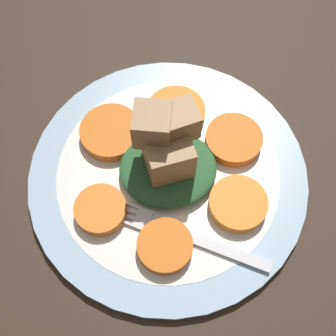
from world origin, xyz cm
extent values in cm
cube|color=#38281E|center=(0.00, 0.00, 1.00)|extent=(120.00, 120.00, 2.00)
cylinder|color=#99B7D1|center=(0.00, 0.00, 2.50)|extent=(30.80, 30.80, 1.00)
cylinder|color=white|center=(0.00, 0.00, 2.55)|extent=(24.64, 24.64, 1.00)
cylinder|color=orange|center=(7.13, -4.32, 3.74)|extent=(6.15, 6.15, 1.28)
cylinder|color=orange|center=(7.58, 3.40, 3.74)|extent=(6.45, 6.45, 1.28)
cylinder|color=orange|center=(1.30, 7.35, 3.74)|extent=(6.85, 6.85, 1.28)
cylinder|color=orange|center=(-6.26, 5.04, 3.74)|extent=(7.02, 7.02, 1.28)
cylinder|color=orange|center=(-7.23, -4.29, 3.74)|extent=(5.44, 5.44, 1.28)
cylinder|color=orange|center=(-0.72, -8.48, 3.74)|extent=(5.63, 5.63, 1.28)
ellipsoid|color=#2D6033|center=(0.00, 0.00, 4.10)|extent=(10.56, 9.50, 2.01)
cube|color=#9E754C|center=(0.02, -0.19, 7.39)|extent=(5.51, 5.51, 4.55)
cube|color=brown|center=(0.32, 2.31, 7.13)|extent=(4.70, 4.70, 4.04)
cube|color=#9E754C|center=(1.27, 2.17, 10.08)|extent=(4.17, 4.17, 3.31)
cube|color=#9E754C|center=(-1.43, 1.56, 10.54)|extent=(4.08, 4.08, 3.62)
cube|color=silver|center=(3.74, -8.41, 3.30)|extent=(12.30, 6.38, 0.40)
cube|color=silver|center=(-2.91, -5.40, 3.30)|extent=(2.39, 2.76, 0.40)
cube|color=silver|center=(-6.37, -4.92, 3.30)|extent=(4.79, 2.40, 0.40)
cube|color=silver|center=(-6.10, -4.32, 3.30)|extent=(4.79, 2.40, 0.40)
cube|color=silver|center=(-5.82, -3.71, 3.30)|extent=(4.79, 2.40, 0.40)
cube|color=silver|center=(-5.54, -3.10, 3.30)|extent=(4.79, 2.40, 0.40)
camera|label=1|loc=(-0.97, -19.84, 45.00)|focal=45.00mm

